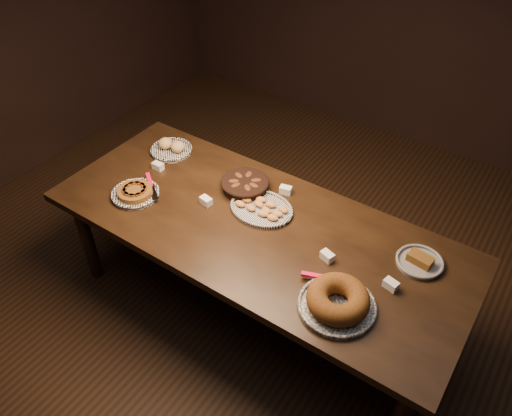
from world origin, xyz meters
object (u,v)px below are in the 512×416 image
Objects in this scene: apple_tart_plate at (136,193)px; madeleine_platter at (261,208)px; bundt_cake_plate at (338,301)px; buffet_table at (255,234)px.

madeleine_platter is at bearing 31.84° from apple_tart_plate.
bundt_cake_plate is (1.37, -0.06, 0.03)m from apple_tart_plate.
buffet_table is 0.16m from madeleine_platter.
bundt_cake_plate reaches higher than madeleine_platter.
buffet_table is 6.40× the size of madeleine_platter.
madeleine_platter is at bearing 135.17° from bundt_cake_plate.
buffet_table is 7.42× the size of apple_tart_plate.
madeleine_platter is 0.78m from bundt_cake_plate.
madeleine_platter is at bearing 108.49° from buffet_table.
madeleine_platter reaches higher than buffet_table.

